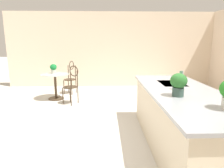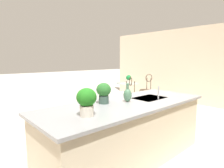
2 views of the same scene
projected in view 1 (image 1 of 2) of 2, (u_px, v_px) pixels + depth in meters
The scene contains 10 objects.
ground_plane at pixel (124, 139), 3.38m from camera, with size 40.00×40.00×0.00m, color beige.
wall_left_window at pixel (114, 50), 7.27m from camera, with size 0.12×7.80×2.70m, color beige.
kitchen_island at pixel (182, 119), 3.02m from camera, with size 2.80×1.06×0.92m.
bistro_table at pixel (55, 84), 5.68m from camera, with size 0.80×0.80×0.74m.
chair_near_window at pixel (72, 83), 5.19m from camera, with size 0.52×0.52×1.04m.
chair_by_island at pixel (71, 76), 6.34m from camera, with size 0.52×0.49×1.04m.
sink_faucet at pixel (182, 77), 3.45m from camera, with size 0.02×0.02×0.22m, color #B2B5BA.
potted_plant_on_table at pixel (53, 68), 5.71m from camera, with size 0.19×0.19×0.27m.
potted_plant_counter_near at pixel (179, 83), 2.59m from camera, with size 0.22×0.22×0.31m.
vase_on_counter at pixel (180, 83), 2.95m from camera, with size 0.13×0.13×0.29m.
Camera 1 is at (3.11, -0.31, 1.62)m, focal length 31.63 mm.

